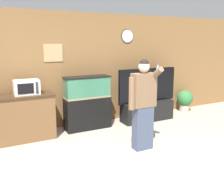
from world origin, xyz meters
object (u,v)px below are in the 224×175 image
object	(u,v)px
tv_on_stand	(147,105)
person_standing	(143,103)
aquarium_on_stand	(87,103)
microwave	(27,87)
counter_island	(12,119)
potted_plant	(185,100)

from	to	relation	value
tv_on_stand	person_standing	world-z (taller)	person_standing
aquarium_on_stand	microwave	bearing A→B (deg)	-178.19
counter_island	aquarium_on_stand	distance (m)	1.60
counter_island	person_standing	xyz separation A→B (m)	(2.09, -1.43, 0.39)
counter_island	tv_on_stand	world-z (taller)	tv_on_stand
aquarium_on_stand	tv_on_stand	world-z (taller)	tv_on_stand
counter_island	microwave	distance (m)	0.68
aquarium_on_stand	tv_on_stand	size ratio (longest dim) A/B	0.74
counter_island	potted_plant	xyz separation A→B (m)	(4.54, 0.11, -0.13)
aquarium_on_stand	person_standing	xyz separation A→B (m)	(0.50, -1.47, 0.26)
tv_on_stand	aquarium_on_stand	bearing A→B (deg)	175.60
counter_island	person_standing	distance (m)	2.56
microwave	tv_on_stand	size ratio (longest dim) A/B	0.30
microwave	aquarium_on_stand	distance (m)	1.36
counter_island	potted_plant	size ratio (longest dim) A/B	2.75
person_standing	counter_island	bearing A→B (deg)	145.49
aquarium_on_stand	potted_plant	bearing A→B (deg)	1.55
microwave	tv_on_stand	distance (m)	2.90
counter_island	aquarium_on_stand	bearing A→B (deg)	1.21
aquarium_on_stand	potted_plant	size ratio (longest dim) A/B	2.00
microwave	potted_plant	bearing A→B (deg)	1.63
tv_on_stand	counter_island	bearing A→B (deg)	178.45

